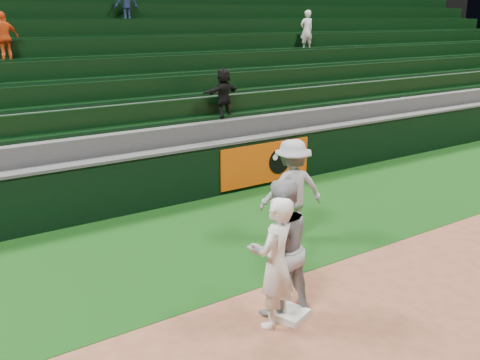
% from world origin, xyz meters
% --- Properties ---
extents(ground, '(70.00, 70.00, 0.00)m').
position_xyz_m(ground, '(0.00, 0.00, 0.00)').
color(ground, brown).
rests_on(ground, ground).
extents(foul_grass, '(36.00, 4.20, 0.01)m').
position_xyz_m(foul_grass, '(0.00, 3.00, 0.00)').
color(foul_grass, black).
rests_on(foul_grass, ground).
extents(first_base, '(0.56, 0.56, 0.10)m').
position_xyz_m(first_base, '(-0.32, -0.02, 0.05)').
color(first_base, silver).
rests_on(first_base, ground).
extents(first_baseman, '(0.78, 0.66, 1.82)m').
position_xyz_m(first_baseman, '(-0.58, -0.02, 0.91)').
color(first_baseman, white).
rests_on(first_baseman, ground).
extents(baserunner, '(1.03, 0.84, 1.97)m').
position_xyz_m(baserunner, '(-0.36, 0.21, 0.98)').
color(baserunner, '#90929A').
rests_on(baserunner, ground).
extents(base_coach, '(1.37, 1.00, 1.89)m').
position_xyz_m(base_coach, '(1.50, 2.19, 0.95)').
color(base_coach, '#9C9EA9').
rests_on(base_coach, foul_grass).
extents(field_wall, '(36.00, 0.45, 1.25)m').
position_xyz_m(field_wall, '(0.03, 5.20, 0.63)').
color(field_wall, black).
rests_on(field_wall, ground).
extents(stadium_seating, '(36.00, 5.95, 4.98)m').
position_xyz_m(stadium_seating, '(0.00, 8.97, 1.70)').
color(stadium_seating, '#3A3A3D').
rests_on(stadium_seating, ground).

